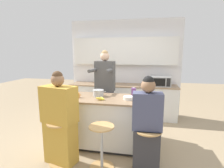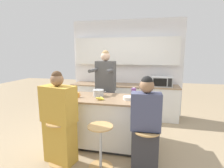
# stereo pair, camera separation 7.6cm
# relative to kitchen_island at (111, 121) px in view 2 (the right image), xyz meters

# --- Properties ---
(ground_plane) EXTENTS (16.00, 16.00, 0.00)m
(ground_plane) POSITION_rel_kitchen_island_xyz_m (0.00, 0.00, -0.47)
(ground_plane) COLOR tan
(wall_back) EXTENTS (3.16, 0.22, 2.70)m
(wall_back) POSITION_rel_kitchen_island_xyz_m (0.00, 1.93, 1.07)
(wall_back) COLOR white
(wall_back) RESTS_ON ground_plane
(back_counter) EXTENTS (2.94, 0.62, 0.91)m
(back_counter) POSITION_rel_kitchen_island_xyz_m (0.00, 1.63, -0.02)
(back_counter) COLOR white
(back_counter) RESTS_ON ground_plane
(kitchen_island) EXTENTS (1.71, 0.82, 0.94)m
(kitchen_island) POSITION_rel_kitchen_island_xyz_m (0.00, 0.00, 0.00)
(kitchen_island) COLOR black
(kitchen_island) RESTS_ON ground_plane
(bar_stool_leftmost) EXTENTS (0.38, 0.38, 0.69)m
(bar_stool_leftmost) POSITION_rel_kitchen_island_xyz_m (-0.69, -0.72, -0.09)
(bar_stool_leftmost) COLOR tan
(bar_stool_leftmost) RESTS_ON ground_plane
(bar_stool_center) EXTENTS (0.38, 0.38, 0.69)m
(bar_stool_center) POSITION_rel_kitchen_island_xyz_m (0.00, -0.73, -0.09)
(bar_stool_center) COLOR tan
(bar_stool_center) RESTS_ON ground_plane
(bar_stool_rightmost) EXTENTS (0.38, 0.38, 0.69)m
(bar_stool_rightmost) POSITION_rel_kitchen_island_xyz_m (0.69, -0.73, -0.09)
(bar_stool_rightmost) COLOR tan
(bar_stool_rightmost) RESTS_ON ground_plane
(person_cooking) EXTENTS (0.48, 0.62, 1.83)m
(person_cooking) POSITION_rel_kitchen_island_xyz_m (-0.28, 0.69, 0.44)
(person_cooking) COLOR #383842
(person_cooking) RESTS_ON ground_plane
(person_wrapped_blanket) EXTENTS (0.60, 0.41, 1.50)m
(person_wrapped_blanket) POSITION_rel_kitchen_island_xyz_m (-0.69, -0.71, 0.23)
(person_wrapped_blanket) COLOR gold
(person_wrapped_blanket) RESTS_ON ground_plane
(person_seated_near) EXTENTS (0.42, 0.28, 1.45)m
(person_seated_near) POSITION_rel_kitchen_island_xyz_m (0.66, -0.71, 0.19)
(person_seated_near) COLOR #333338
(person_seated_near) RESTS_ON ground_plane
(cooking_pot) EXTENTS (0.30, 0.22, 0.13)m
(cooking_pot) POSITION_rel_kitchen_island_xyz_m (-0.27, 0.09, 0.53)
(cooking_pot) COLOR #B7BABC
(cooking_pot) RESTS_ON kitchen_island
(fruit_bowl) EXTENTS (0.18, 0.18, 0.06)m
(fruit_bowl) POSITION_rel_kitchen_island_xyz_m (0.33, -0.06, 0.49)
(fruit_bowl) COLOR white
(fruit_bowl) RESTS_ON kitchen_island
(coffee_cup_near) EXTENTS (0.11, 0.08, 0.08)m
(coffee_cup_near) POSITION_rel_kitchen_island_xyz_m (0.56, -0.13, 0.50)
(coffee_cup_near) COLOR white
(coffee_cup_near) RESTS_ON kitchen_island
(coffee_cup_far) EXTENTS (0.11, 0.08, 0.09)m
(coffee_cup_far) POSITION_rel_kitchen_island_xyz_m (-0.63, -0.09, 0.51)
(coffee_cup_far) COLOR orange
(coffee_cup_far) RESTS_ON kitchen_island
(banana_bunch) EXTENTS (0.19, 0.13, 0.06)m
(banana_bunch) POSITION_rel_kitchen_island_xyz_m (-0.16, -0.18, 0.49)
(banana_bunch) COLOR yellow
(banana_bunch) RESTS_ON kitchen_island
(juice_carton) EXTENTS (0.08, 0.08, 0.19)m
(juice_carton) POSITION_rel_kitchen_island_xyz_m (0.41, 0.15, 0.55)
(juice_carton) COLOR #7A428E
(juice_carton) RESTS_ON kitchen_island
(microwave) EXTENTS (0.53, 0.39, 0.26)m
(microwave) POSITION_rel_kitchen_island_xyz_m (1.00, 1.60, 0.57)
(microwave) COLOR #B2B5B7
(microwave) RESTS_ON back_counter
(potted_plant) EXTENTS (0.18, 0.18, 0.26)m
(potted_plant) POSITION_rel_kitchen_island_xyz_m (-0.59, 1.63, 0.57)
(potted_plant) COLOR beige
(potted_plant) RESTS_ON back_counter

